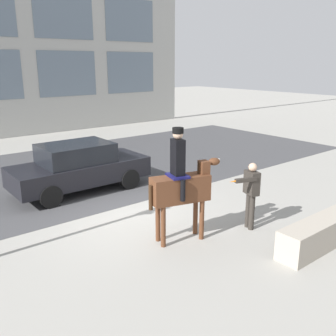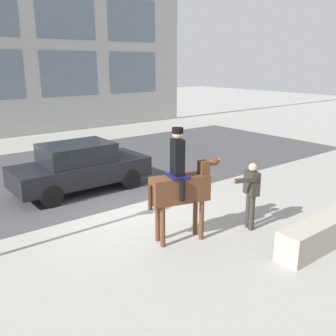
% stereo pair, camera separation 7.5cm
% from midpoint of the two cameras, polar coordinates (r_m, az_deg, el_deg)
% --- Properties ---
extents(ground_plane, '(80.00, 80.00, 0.00)m').
position_cam_midpoint_polar(ground_plane, '(10.12, -5.80, -6.91)').
color(ground_plane, '#9E9B93').
extents(road_surface, '(24.50, 8.50, 0.01)m').
position_cam_midpoint_polar(road_surface, '(14.15, -16.22, -0.81)').
color(road_surface, '#444447').
rests_on(road_surface, ground_plane).
extents(mounted_horse_lead, '(1.68, 0.77, 2.58)m').
position_cam_midpoint_polar(mounted_horse_lead, '(8.19, 2.26, -2.61)').
color(mounted_horse_lead, '#59331E').
rests_on(mounted_horse_lead, ground_plane).
extents(pedestrian_bystander, '(0.91, 0.45, 1.64)m').
position_cam_midpoint_polar(pedestrian_bystander, '(9.08, 12.76, -3.41)').
color(pedestrian_bystander, '#332D28').
rests_on(pedestrian_bystander, ground_plane).
extents(street_car_near_lane, '(4.18, 1.80, 1.52)m').
position_cam_midpoint_polar(street_car_near_lane, '(11.90, -13.10, 0.22)').
color(street_car_near_lane, black).
rests_on(street_car_near_lane, ground_plane).
extents(planter_ledge, '(2.66, 0.56, 0.64)m').
position_cam_midpoint_polar(planter_ledge, '(8.92, 22.68, -9.11)').
color(planter_ledge, '#ADA393').
rests_on(planter_ledge, ground_plane).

